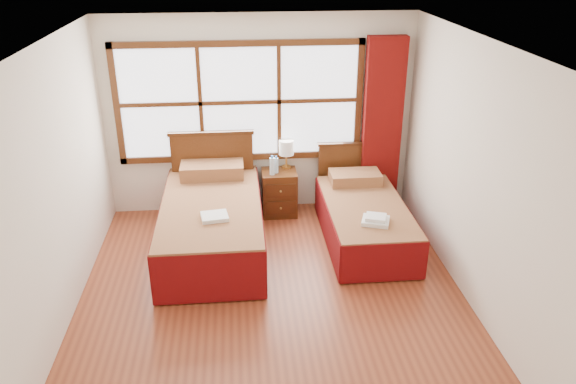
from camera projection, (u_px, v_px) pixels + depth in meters
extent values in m
plane|color=brown|center=(273.00, 300.00, 5.81)|extent=(4.50, 4.50, 0.00)
plane|color=white|center=(270.00, 45.00, 4.73)|extent=(4.50, 4.50, 0.00)
plane|color=silver|center=(260.00, 116.00, 7.30)|extent=(4.00, 0.00, 4.00)
plane|color=silver|center=(52.00, 194.00, 5.09)|extent=(0.00, 4.50, 4.50)
plane|color=silver|center=(477.00, 178.00, 5.44)|extent=(0.00, 4.50, 4.50)
cube|color=white|center=(240.00, 102.00, 7.17)|extent=(3.00, 0.02, 1.40)
cube|color=#4D2710|center=(242.00, 157.00, 7.46)|extent=(3.16, 0.06, 0.08)
cube|color=#4D2710|center=(238.00, 43.00, 6.85)|extent=(3.16, 0.06, 0.08)
cube|color=#4D2710|center=(117.00, 106.00, 7.02)|extent=(0.08, 0.06, 1.56)
cube|color=#4D2710|center=(359.00, 99.00, 7.29)|extent=(0.08, 0.06, 1.56)
cube|color=#4D2710|center=(200.00, 103.00, 7.11)|extent=(0.05, 0.05, 1.40)
cube|color=#4D2710|center=(279.00, 101.00, 7.20)|extent=(0.05, 0.05, 1.40)
cube|color=#4D2710|center=(240.00, 102.00, 7.15)|extent=(3.00, 0.05, 0.05)
cube|color=maroon|center=(382.00, 125.00, 7.37)|extent=(0.50, 0.16, 2.30)
cube|color=#41200D|center=(213.00, 236.00, 6.71)|extent=(1.02, 2.04, 0.33)
cube|color=#611D0D|center=(211.00, 213.00, 6.58)|extent=(1.14, 2.26, 0.28)
cube|color=maroon|center=(164.00, 228.00, 6.60)|extent=(0.03, 2.26, 0.57)
cube|color=maroon|center=(260.00, 224.00, 6.70)|extent=(0.03, 2.26, 0.57)
cube|color=maroon|center=(209.00, 278.00, 5.63)|extent=(1.14, 0.03, 0.57)
cube|color=#611D0D|center=(212.00, 169.00, 7.23)|extent=(0.80, 0.47, 0.18)
cube|color=#4D2710|center=(213.00, 174.00, 7.46)|extent=(1.06, 0.06, 1.11)
cube|color=#41200D|center=(211.00, 133.00, 7.22)|extent=(1.11, 0.08, 0.04)
cube|color=#41200D|center=(364.00, 231.00, 6.88)|extent=(0.83, 1.67, 0.27)
cube|color=#611D0D|center=(366.00, 213.00, 6.77)|extent=(0.93, 1.85, 0.23)
cube|color=maroon|center=(327.00, 225.00, 6.79)|extent=(0.03, 1.85, 0.46)
cube|color=maroon|center=(402.00, 221.00, 6.87)|extent=(0.03, 1.85, 0.46)
cube|color=maroon|center=(384.00, 263.00, 6.00)|extent=(0.93, 0.03, 0.46)
cube|color=#611D0D|center=(355.00, 177.00, 7.30)|extent=(0.65, 0.38, 0.14)
cube|color=#4D2710|center=(350.00, 176.00, 7.66)|extent=(0.87, 0.06, 0.91)
cube|color=#41200D|center=(351.00, 144.00, 7.47)|extent=(0.91, 0.08, 0.04)
cube|color=#4D2710|center=(279.00, 193.00, 7.51)|extent=(0.46, 0.41, 0.61)
cube|color=#41200D|center=(281.00, 208.00, 7.37)|extent=(0.40, 0.02, 0.18)
cube|color=#41200D|center=(281.00, 191.00, 7.27)|extent=(0.40, 0.02, 0.18)
sphere|color=olive|center=(281.00, 208.00, 7.35)|extent=(0.03, 0.03, 0.03)
sphere|color=olive|center=(281.00, 191.00, 7.25)|extent=(0.03, 0.03, 0.03)
cube|color=white|center=(215.00, 217.00, 6.15)|extent=(0.32, 0.29, 0.04)
cube|color=white|center=(376.00, 221.00, 6.29)|extent=(0.37, 0.34, 0.05)
cube|color=white|center=(376.00, 217.00, 6.27)|extent=(0.27, 0.26, 0.04)
cylinder|color=gold|center=(286.00, 167.00, 7.51)|extent=(0.12, 0.12, 0.02)
cylinder|color=gold|center=(286.00, 160.00, 7.47)|extent=(0.03, 0.03, 0.17)
cylinder|color=silver|center=(286.00, 147.00, 7.40)|extent=(0.20, 0.20, 0.20)
cylinder|color=#BFE2F6|center=(272.00, 166.00, 7.25)|extent=(0.07, 0.07, 0.23)
cylinder|color=#1759B1|center=(272.00, 157.00, 7.20)|extent=(0.03, 0.03, 0.03)
cylinder|color=#BFE2F6|center=(276.00, 165.00, 7.32)|extent=(0.06, 0.06, 0.20)
cylinder|color=#1759B1|center=(276.00, 157.00, 7.27)|extent=(0.03, 0.03, 0.03)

